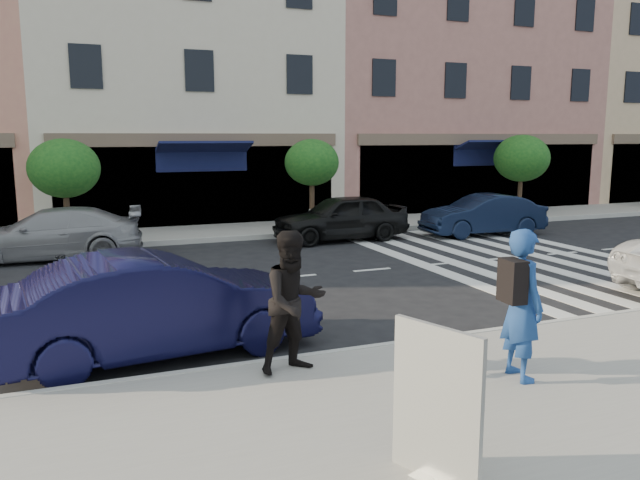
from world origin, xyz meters
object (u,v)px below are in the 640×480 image
at_px(poster_board, 437,407).
at_px(car_far_left, 51,234).
at_px(photographer, 522,304).
at_px(car_near_mid, 158,305).
at_px(car_far_right, 483,215).
at_px(walker, 294,302).
at_px(car_far_mid, 341,217).

bearing_deg(poster_board, car_far_left, 84.66).
bearing_deg(poster_board, photographer, 16.21).
height_order(car_near_mid, car_far_left, car_near_mid).
bearing_deg(photographer, car_near_mid, 58.84).
xyz_separation_m(poster_board, car_far_right, (9.75, 12.65, -0.18)).
distance_m(poster_board, car_far_left, 13.95).
bearing_deg(car_far_right, walker, -42.52).
distance_m(car_far_left, car_far_right, 13.34).
height_order(walker, car_far_mid, walker).
distance_m(car_near_mid, car_far_left, 8.90).
distance_m(poster_board, car_far_right, 15.98).
relative_size(poster_board, car_near_mid, 0.31).
height_order(photographer, walker, photographer).
bearing_deg(car_near_mid, walker, -144.41).
distance_m(walker, car_far_left, 10.94).
bearing_deg(photographer, car_far_right, -29.67).
bearing_deg(car_far_mid, car_far_right, 79.26).
relative_size(poster_board, car_far_right, 0.36).
height_order(walker, car_near_mid, walker).
relative_size(car_near_mid, car_far_left, 1.00).
height_order(photographer, car_far_mid, photographer).
distance_m(walker, car_far_mid, 11.61).
relative_size(car_far_left, car_far_mid, 1.10).
bearing_deg(car_far_mid, car_far_left, -92.07).
height_order(car_near_mid, car_far_right, car_near_mid).
height_order(photographer, car_far_left, photographer).
height_order(photographer, poster_board, photographer).
xyz_separation_m(photographer, car_far_right, (7.39, 10.92, -0.46)).
xyz_separation_m(walker, car_far_mid, (5.19, 10.38, -0.37)).
bearing_deg(walker, car_far_mid, 53.55).
relative_size(photographer, car_near_mid, 0.42).
height_order(poster_board, car_far_right, poster_board).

